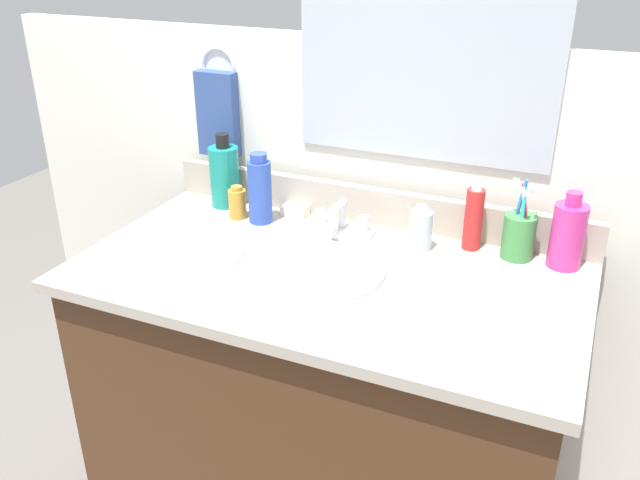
# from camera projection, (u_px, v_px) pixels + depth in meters

# --- Properties ---
(vanity_cabinet) EXTENTS (1.04, 0.54, 0.84)m
(vanity_cabinet) POSITION_uv_depth(u_px,v_px,m) (325.00, 433.00, 1.62)
(vanity_cabinet) COLOR #4C2D19
(vanity_cabinet) RESTS_ON ground_plane
(countertop) EXTENTS (1.08, 0.58, 0.03)m
(countertop) POSITION_uv_depth(u_px,v_px,m) (326.00, 276.00, 1.43)
(countertop) COLOR #B2A899
(countertop) RESTS_ON vanity_cabinet
(backsplash) EXTENTS (1.08, 0.02, 0.09)m
(backsplash) POSITION_uv_depth(u_px,v_px,m) (371.00, 205.00, 1.64)
(backsplash) COLOR #B2A899
(backsplash) RESTS_ON countertop
(back_wall) EXTENTS (2.18, 0.04, 1.30)m
(back_wall) POSITION_uv_depth(u_px,v_px,m) (376.00, 286.00, 1.80)
(back_wall) COLOR white
(back_wall) RESTS_ON ground_plane
(mirror_panel) EXTENTS (0.60, 0.01, 0.56)m
(mirror_panel) POSITION_uv_depth(u_px,v_px,m) (427.00, 35.00, 1.46)
(mirror_panel) COLOR #B2BCC6
(towel_ring) EXTENTS (0.10, 0.01, 0.10)m
(towel_ring) POSITION_uv_depth(u_px,v_px,m) (218.00, 66.00, 1.70)
(towel_ring) COLOR silver
(hand_towel) EXTENTS (0.11, 0.04, 0.22)m
(hand_towel) POSITION_uv_depth(u_px,v_px,m) (218.00, 114.00, 1.74)
(hand_towel) COLOR #334C8C
(sink_basin) EXTENTS (0.35, 0.35, 0.11)m
(sink_basin) POSITION_uv_depth(u_px,v_px,m) (307.00, 278.00, 1.45)
(sink_basin) COLOR white
(sink_basin) RESTS_ON countertop
(faucet) EXTENTS (0.16, 0.10, 0.08)m
(faucet) POSITION_uv_depth(u_px,v_px,m) (341.00, 221.00, 1.59)
(faucet) COLOR silver
(faucet) RESTS_ON countertop
(bottle_spray_red) EXTENTS (0.04, 0.04, 0.17)m
(bottle_spray_red) POSITION_uv_depth(u_px,v_px,m) (474.00, 217.00, 1.49)
(bottle_spray_red) COLOR red
(bottle_spray_red) RESTS_ON countertop
(bottle_gel_clear) EXTENTS (0.05, 0.05, 0.11)m
(bottle_gel_clear) POSITION_uv_depth(u_px,v_px,m) (420.00, 230.00, 1.50)
(bottle_gel_clear) COLOR silver
(bottle_gel_clear) RESTS_ON countertop
(bottle_soap_pink) EXTENTS (0.07, 0.07, 0.17)m
(bottle_soap_pink) POSITION_uv_depth(u_px,v_px,m) (568.00, 235.00, 1.41)
(bottle_soap_pink) COLOR #D8338C
(bottle_soap_pink) RESTS_ON countertop
(bottle_oil_amber) EXTENTS (0.04, 0.04, 0.08)m
(bottle_oil_amber) POSITION_uv_depth(u_px,v_px,m) (237.00, 203.00, 1.67)
(bottle_oil_amber) COLOR gold
(bottle_oil_amber) RESTS_ON countertop
(bottle_mouthwash_teal) EXTENTS (0.08, 0.08, 0.19)m
(bottle_mouthwash_teal) POSITION_uv_depth(u_px,v_px,m) (225.00, 175.00, 1.72)
(bottle_mouthwash_teal) COLOR teal
(bottle_mouthwash_teal) RESTS_ON countertop
(bottle_shampoo_blue) EXTENTS (0.06, 0.06, 0.18)m
(bottle_shampoo_blue) POSITION_uv_depth(u_px,v_px,m) (260.00, 190.00, 1.62)
(bottle_shampoo_blue) COLOR #2D4CB2
(bottle_shampoo_blue) RESTS_ON countertop
(cup_green) EXTENTS (0.07, 0.08, 0.18)m
(cup_green) POSITION_uv_depth(u_px,v_px,m) (519.00, 235.00, 1.46)
(cup_green) COLOR #3F8C47
(cup_green) RESTS_ON countertop
(soap_bar) EXTENTS (0.06, 0.04, 0.02)m
(soap_bar) POSITION_uv_depth(u_px,v_px,m) (295.00, 210.00, 1.69)
(soap_bar) COLOR white
(soap_bar) RESTS_ON countertop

